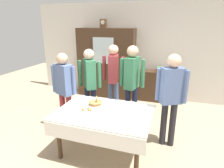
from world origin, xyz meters
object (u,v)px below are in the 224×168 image
object	(u,v)px
dining_table	(104,118)
person_by_cabinet	(171,92)
bread_basket	(95,103)
person_beside_shelf	(132,78)
book_stack	(159,69)
spoon_near_right	(75,108)
tea_cup_mid_right	(122,109)
tea_cup_far_left	(132,112)
spoon_back_edge	(107,124)
person_behind_table_right	(90,79)
mantel_clock	(103,23)
person_behind_table_left	(64,85)
person_near_right_end	(113,74)
wall_cabinet	(106,63)
tea_cup_back_edge	(133,104)
tea_cup_center	(100,114)
bookshelf_low	(158,86)
pastry_plate	(87,110)

from	to	relation	value
dining_table	person_by_cabinet	distance (m)	1.21
bread_basket	person_beside_shelf	bearing A→B (deg)	60.77
book_stack	spoon_near_right	bearing A→B (deg)	-113.47
tea_cup_mid_right	tea_cup_far_left	world-z (taller)	same
spoon_back_edge	person_behind_table_right	xyz separation A→B (m)	(-0.83, 1.25, 0.24)
mantel_clock	person_behind_table_left	xyz separation A→B (m)	(-0.02, -2.14, -1.15)
dining_table	tea_cup_mid_right	bearing A→B (deg)	31.97
tea_cup_mid_right	person_near_right_end	distance (m)	1.38
wall_cabinet	bread_basket	xyz separation A→B (m)	(0.65, -2.34, -0.21)
dining_table	spoon_near_right	xyz separation A→B (m)	(-0.52, -0.01, 0.11)
spoon_near_right	person_beside_shelf	distance (m)	1.34
spoon_near_right	dining_table	bearing A→B (deg)	0.67
mantel_clock	person_behind_table_right	bearing A→B (deg)	-79.49
wall_cabinet	tea_cup_back_edge	world-z (taller)	wall_cabinet
tea_cup_back_edge	person_behind_table_right	size ratio (longest dim) A/B	0.08
person_beside_shelf	dining_table	bearing A→B (deg)	-101.38
tea_cup_center	bread_basket	size ratio (longest dim) A/B	0.54
book_stack	spoon_back_edge	distance (m)	3.01
bread_basket	person_by_cabinet	xyz separation A→B (m)	(1.25, 0.33, 0.23)
dining_table	person_beside_shelf	size ratio (longest dim) A/B	0.90
tea_cup_center	person_behind_table_right	world-z (taller)	person_behind_table_right
tea_cup_center	person_behind_table_right	distance (m)	1.24
book_stack	bookshelf_low	bearing A→B (deg)	75.96
mantel_clock	tea_cup_back_edge	size ratio (longest dim) A/B	1.85
dining_table	person_beside_shelf	xyz separation A→B (m)	(0.22, 1.07, 0.40)
book_stack	person_behind_table_right	bearing A→B (deg)	-126.81
wall_cabinet	tea_cup_far_left	bearing A→B (deg)	-61.55
tea_cup_far_left	spoon_back_edge	world-z (taller)	tea_cup_far_left
pastry_plate	person_by_cabinet	size ratio (longest dim) A/B	0.17
tea_cup_far_left	spoon_back_edge	bearing A→B (deg)	-120.65
tea_cup_back_edge	spoon_back_edge	xyz separation A→B (m)	(-0.22, -0.74, -0.02)
bookshelf_low	person_beside_shelf	world-z (taller)	person_beside_shelf
bookshelf_low	person_behind_table_left	distance (m)	2.77
wall_cabinet	tea_cup_far_left	distance (m)	2.82
spoon_back_edge	person_behind_table_left	bearing A→B (deg)	146.00
person_beside_shelf	wall_cabinet	bearing A→B (deg)	126.32
mantel_clock	tea_cup_far_left	size ratio (longest dim) A/B	1.85
tea_cup_center	bread_basket	distance (m)	0.43
wall_cabinet	pastry_plate	xyz separation A→B (m)	(0.62, -2.63, -0.23)
tea_cup_mid_right	dining_table	bearing A→B (deg)	-148.03
person_behind_table_right	person_behind_table_left	world-z (taller)	person_behind_table_right
book_stack	person_behind_table_left	xyz separation A→B (m)	(-1.62, -2.19, 0.05)
spoon_near_right	spoon_back_edge	xyz separation A→B (m)	(0.70, -0.33, 0.00)
pastry_plate	person_by_cabinet	distance (m)	1.45
spoon_back_edge	tea_cup_far_left	bearing A→B (deg)	59.35
tea_cup_center	tea_cup_mid_right	world-z (taller)	same
spoon_back_edge	pastry_plate	bearing A→B (deg)	147.39
tea_cup_center	tea_cup_back_edge	bearing A→B (deg)	51.68
person_by_cabinet	person_beside_shelf	world-z (taller)	person_beside_shelf
tea_cup_back_edge	bread_basket	world-z (taller)	bread_basket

